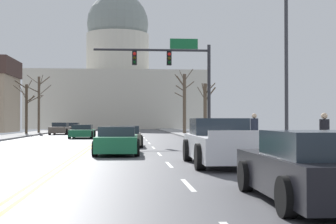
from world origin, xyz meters
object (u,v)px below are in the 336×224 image
object	(u,v)px
sedan_oncoming_01	(60,129)
pedestrian_01	(254,130)
sedan_near_01	(117,141)
sedan_oncoming_00	(82,132)
pickup_truck_near_02	(222,144)
signal_gantry	(177,68)
sedan_near_03	(312,169)
sedan_near_00	(125,137)
bicycle_parked	(281,145)
street_lamp_right	(279,36)
pedestrian_00	(324,134)
sedan_oncoming_02	(72,128)

from	to	relation	value
sedan_oncoming_01	pedestrian_01	bearing A→B (deg)	-68.56
sedan_near_01	sedan_oncoming_00	xyz separation A→B (m)	(-3.43, 20.30, -0.03)
pickup_truck_near_02	sedan_oncoming_00	distance (m)	26.65
signal_gantry	sedan_oncoming_01	xyz separation A→B (m)	(-10.65, 20.87, -4.46)
signal_gantry	sedan_near_03	distance (m)	24.59
sedan_near_03	pedestrian_01	size ratio (longest dim) A/B	2.70
sedan_near_00	sedan_near_01	distance (m)	6.51
bicycle_parked	street_lamp_right	bearing A→B (deg)	-109.39
sedan_oncoming_01	pedestrian_01	size ratio (longest dim) A/B	2.78
sedan_oncoming_00	sedan_oncoming_01	bearing A→B (deg)	106.48
sedan_oncoming_00	street_lamp_right	bearing A→B (deg)	-67.64
signal_gantry	sedan_oncoming_01	size ratio (longest dim) A/B	1.71
street_lamp_right	sedan_near_03	bearing A→B (deg)	-104.39
sedan_near_03	bicycle_parked	xyz separation A→B (m)	(3.01, 11.20, -0.13)
sedan_oncoming_00	pedestrian_00	bearing A→B (deg)	-67.26
street_lamp_right	sedan_oncoming_01	bearing A→B (deg)	110.46
street_lamp_right	pedestrian_01	xyz separation A→B (m)	(-0.31, 2.58, -3.66)
bicycle_parked	pedestrian_01	bearing A→B (deg)	126.67
sedan_oncoming_02	bicycle_parked	size ratio (longest dim) A/B	2.60
street_lamp_right	sedan_near_03	size ratio (longest dim) A/B	1.73
sedan_near_00	signal_gantry	bearing A→B (deg)	53.25
sedan_oncoming_01	pickup_truck_near_02	bearing A→B (deg)	-74.32
sedan_near_01	bicycle_parked	xyz separation A→B (m)	(6.79, -1.84, -0.09)
sedan_near_01	pedestrian_00	bearing A→B (deg)	-35.67
sedan_oncoming_01	pedestrian_00	distance (m)	39.83
pickup_truck_near_02	sedan_near_00	bearing A→B (deg)	105.57
sedan_near_00	sedan_oncoming_01	world-z (taller)	sedan_oncoming_01
pedestrian_00	bicycle_parked	distance (m)	3.45
street_lamp_right	sedan_near_00	size ratio (longest dim) A/B	1.83
signal_gantry	sedan_near_01	bearing A→B (deg)	-108.62
street_lamp_right	pedestrian_00	bearing A→B (deg)	-62.72
sedan_near_00	sedan_oncoming_00	size ratio (longest dim) A/B	0.94
sedan_near_01	sedan_oncoming_02	xyz separation A→B (m)	(-6.97, 43.84, 0.00)
pedestrian_01	pedestrian_00	bearing A→B (deg)	-73.87
sedan_near_00	sedan_oncoming_00	bearing A→B (deg)	105.10
sedan_near_01	sedan_oncoming_00	world-z (taller)	sedan_near_01
street_lamp_right	pedestrian_01	world-z (taller)	street_lamp_right
signal_gantry	sedan_oncoming_01	distance (m)	23.85
signal_gantry	pedestrian_01	bearing A→B (deg)	-79.47
sedan_near_00	sedan_oncoming_00	distance (m)	14.28
sedan_oncoming_01	sedan_oncoming_02	bearing A→B (deg)	90.35
sedan_near_00	pedestrian_00	xyz separation A→B (m)	(6.97, -11.72, 0.48)
street_lamp_right	bicycle_parked	distance (m)	4.52
sedan_oncoming_00	pedestrian_01	world-z (taller)	pedestrian_01
sedan_near_00	sedan_oncoming_02	bearing A→B (deg)	101.00
pickup_truck_near_02	street_lamp_right	bearing A→B (deg)	38.36
sedan_near_00	sedan_oncoming_00	xyz separation A→B (m)	(-3.72, 13.79, -0.01)
sedan_near_00	pickup_truck_near_02	world-z (taller)	pickup_truck_near_02
signal_gantry	bicycle_parked	world-z (taller)	signal_gantry
sedan_near_03	sedan_oncoming_01	distance (m)	46.30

